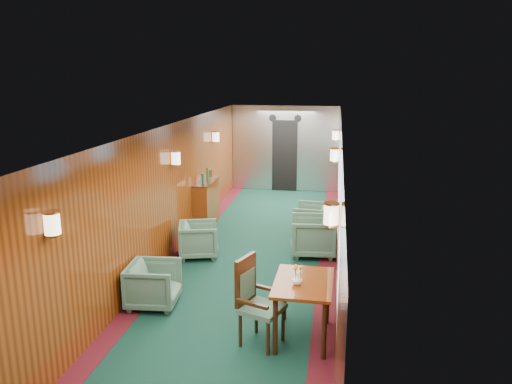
# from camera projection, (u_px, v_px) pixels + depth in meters

# --- Properties ---
(room) EXTENTS (12.00, 12.10, 2.40)m
(room) POSITION_uv_depth(u_px,v_px,m) (248.00, 175.00, 8.25)
(room) COLOR #0D3225
(room) RESTS_ON ground
(bulkhead) EXTENTS (2.98, 0.17, 2.39)m
(bulkhead) POSITION_uv_depth(u_px,v_px,m) (285.00, 149.00, 14.02)
(bulkhead) COLOR silver
(bulkhead) RESTS_ON ground
(windows_right) EXTENTS (0.02, 8.60, 0.80)m
(windows_right) POSITION_uv_depth(u_px,v_px,m) (339.00, 186.00, 8.30)
(windows_right) COLOR #BBBEC2
(windows_right) RESTS_ON ground
(wall_sconces) EXTENTS (2.97, 7.97, 0.25)m
(wall_sconces) POSITION_uv_depth(u_px,v_px,m) (254.00, 160.00, 8.75)
(wall_sconces) COLOR #FFEEC6
(wall_sconces) RESTS_ON ground
(dining_table) EXTENTS (0.74, 1.04, 0.77)m
(dining_table) POSITION_uv_depth(u_px,v_px,m) (303.00, 291.00, 6.21)
(dining_table) COLOR #6C2F0E
(dining_table) RESTS_ON ground
(side_chair) EXTENTS (0.63, 0.64, 1.11)m
(side_chair) POSITION_uv_depth(u_px,v_px,m) (255.00, 297.00, 6.14)
(side_chair) COLOR #1B4032
(side_chair) RESTS_ON ground
(credenza) EXTENTS (0.35, 1.12, 1.28)m
(credenza) POSITION_uv_depth(u_px,v_px,m) (206.00, 203.00, 10.91)
(credenza) COLOR #6C2F0E
(credenza) RESTS_ON ground
(flower_vase) EXTENTS (0.13, 0.13, 0.14)m
(flower_vase) POSITION_uv_depth(u_px,v_px,m) (297.00, 279.00, 6.08)
(flower_vase) COLOR silver
(flower_vase) RESTS_ON dining_table
(armchair_left_near) EXTENTS (0.76, 0.74, 0.65)m
(armchair_left_near) POSITION_uv_depth(u_px,v_px,m) (154.00, 284.00, 7.17)
(armchair_left_near) COLOR #1B4032
(armchair_left_near) RESTS_ON ground
(armchair_left_far) EXTENTS (0.86, 0.84, 0.64)m
(armchair_left_far) POSITION_uv_depth(u_px,v_px,m) (199.00, 240.00, 9.10)
(armchair_left_far) COLOR #1B4032
(armchair_left_far) RESTS_ON ground
(armchair_right_near) EXTENTS (0.86, 0.84, 0.73)m
(armchair_right_near) POSITION_uv_depth(u_px,v_px,m) (313.00, 236.00, 9.16)
(armchair_right_near) COLOR #1B4032
(armchair_right_near) RESTS_ON ground
(armchair_right_far) EXTENTS (0.81, 0.79, 0.67)m
(armchair_right_far) POSITION_uv_depth(u_px,v_px,m) (312.00, 220.00, 10.26)
(armchair_right_far) COLOR #1B4032
(armchair_right_far) RESTS_ON ground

